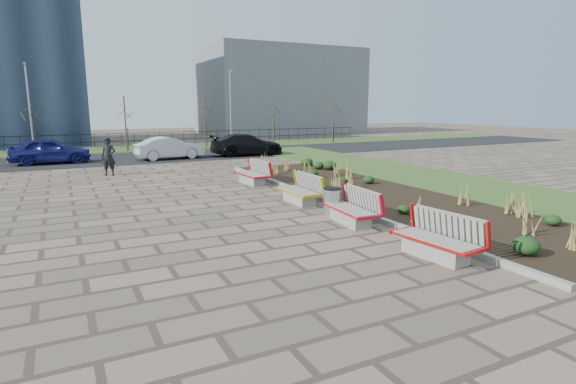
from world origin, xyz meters
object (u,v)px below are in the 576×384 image
pedestrian (109,157)px  lamp_west (30,111)px  bench_a (435,237)px  car_silver (170,148)px  bench_b (350,207)px  bench_d (252,173)px  car_blue (50,151)px  lamp_east (231,110)px  bench_c (299,189)px  litter_bin (332,202)px  car_black (247,145)px

pedestrian → lamp_west: size_ratio=0.31×
bench_a → car_silver: size_ratio=0.49×
bench_b → lamp_west: (-9.00, 24.05, 2.54)m
bench_d → car_blue: 14.18m
lamp_west → lamp_east: (14.00, 0.00, 0.00)m
bench_a → car_silver: bearing=86.5°
bench_b → pedestrian: 14.02m
bench_c → litter_bin: bench_c is taller
bench_c → pedestrian: pedestrian is taller
bench_d → pedestrian: (-5.33, 5.40, 0.43)m
bench_d → car_silver: 10.95m
bench_b → car_black: 18.62m
car_black → bench_a: bearing=172.9°
bench_c → car_blue: size_ratio=0.48×
car_black → pedestrian: bearing=122.6°
bench_a → car_silver: car_silver is taller
litter_bin → car_blue: car_blue is taller
bench_c → pedestrian: 11.16m
bench_d → lamp_west: lamp_west is taller
car_blue → lamp_west: 5.38m
car_black → lamp_east: size_ratio=0.83×
litter_bin → lamp_west: 24.86m
bench_b → lamp_east: 24.69m
litter_bin → car_silver: size_ratio=0.21×
pedestrian → car_blue: pedestrian is taller
bench_d → bench_b: bearing=-93.7°
bench_d → litter_bin: bench_d is taller
pedestrian → bench_a: bearing=-51.2°
bench_d → car_silver: size_ratio=0.49×
lamp_west → bench_b: bearing=-69.5°
litter_bin → lamp_west: (-9.03, 23.01, 2.60)m
car_blue → lamp_west: bearing=11.8°
litter_bin → lamp_west: bearing=111.4°
lamp_west → litter_bin: bearing=-68.6°
car_silver → lamp_west: 9.90m
car_blue → lamp_east: lamp_east is taller
bench_b → bench_c: 3.16m
bench_d → car_black: car_black is taller
bench_c → car_blue: 17.98m
bench_c → bench_d: size_ratio=1.00×
bench_a → lamp_west: (-9.00, 27.41, 2.54)m
car_black → car_blue: bearing=88.2°
bench_b → bench_c: (0.00, 3.16, 0.00)m
litter_bin → car_blue: size_ratio=0.20×
car_black → lamp_west: bearing=69.1°
car_silver → lamp_west: lamp_west is taller
bench_c → litter_bin: 2.13m
litter_bin → pedestrian: 13.08m
bench_a → lamp_west: 28.96m
bench_d → pedestrian: size_ratio=1.13×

